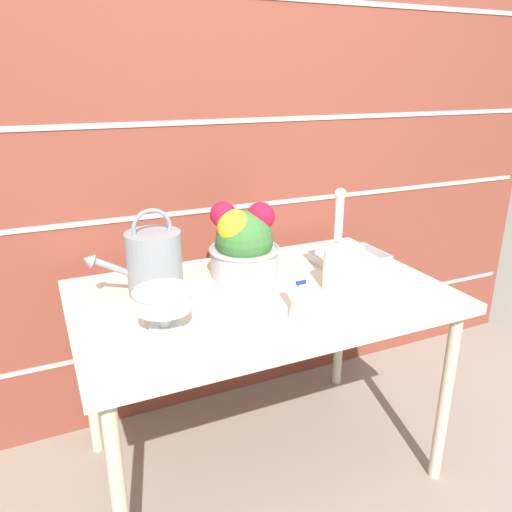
# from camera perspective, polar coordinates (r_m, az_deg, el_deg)

# --- Properties ---
(ground_plane) EXTENTS (12.00, 12.00, 0.00)m
(ground_plane) POSITION_cam_1_polar(r_m,az_deg,el_deg) (2.16, 0.48, -22.39)
(ground_plane) COLOR gray
(brick_wall) EXTENTS (3.60, 0.08, 2.20)m
(brick_wall) POSITION_cam_1_polar(r_m,az_deg,el_deg) (2.12, -5.59, 10.26)
(brick_wall) COLOR brown
(brick_wall) RESTS_ON ground_plane
(patio_table) EXTENTS (1.28, 0.80, 0.74)m
(patio_table) POSITION_cam_1_polar(r_m,az_deg,el_deg) (1.78, 0.54, -6.04)
(patio_table) COLOR beige
(patio_table) RESTS_ON ground_plane
(watering_can) EXTENTS (0.33, 0.19, 0.30)m
(watering_can) POSITION_cam_1_polar(r_m,az_deg,el_deg) (1.73, -11.62, -0.68)
(watering_can) COLOR gray
(watering_can) RESTS_ON patio_table
(crystal_pedestal_bowl) EXTENTS (0.18, 0.18, 0.13)m
(crystal_pedestal_bowl) POSITION_cam_1_polar(r_m,az_deg,el_deg) (1.49, -10.53, -5.08)
(crystal_pedestal_bowl) COLOR silver
(crystal_pedestal_bowl) RESTS_ON patio_table
(flower_planter) EXTENTS (0.27, 0.27, 0.28)m
(flower_planter) POSITION_cam_1_polar(r_m,az_deg,el_deg) (1.85, -1.44, 1.45)
(flower_planter) COLOR #ADADB2
(flower_planter) RESTS_ON patio_table
(glass_decanter) EXTENTS (0.09, 0.09, 0.36)m
(glass_decanter) POSITION_cam_1_polar(r_m,az_deg,el_deg) (1.75, 9.19, -0.35)
(glass_decanter) COLOR silver
(glass_decanter) RESTS_ON patio_table
(figurine_vase) EXTENTS (0.06, 0.06, 0.20)m
(figurine_vase) POSITION_cam_1_polar(r_m,az_deg,el_deg) (1.53, 4.83, -4.53)
(figurine_vase) COLOR white
(figurine_vase) RESTS_ON patio_table
(wire_tray) EXTENTS (0.28, 0.20, 0.04)m
(wire_tray) POSITION_cam_1_polar(r_m,az_deg,el_deg) (2.05, 10.67, -0.50)
(wire_tray) COLOR #B7B7BC
(wire_tray) RESTS_ON patio_table
(fallen_petal) EXTENTS (0.01, 0.01, 0.01)m
(fallen_petal) POSITION_cam_1_polar(r_m,az_deg,el_deg) (1.56, 4.92, -7.09)
(fallen_petal) COLOR red
(fallen_petal) RESTS_ON patio_table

